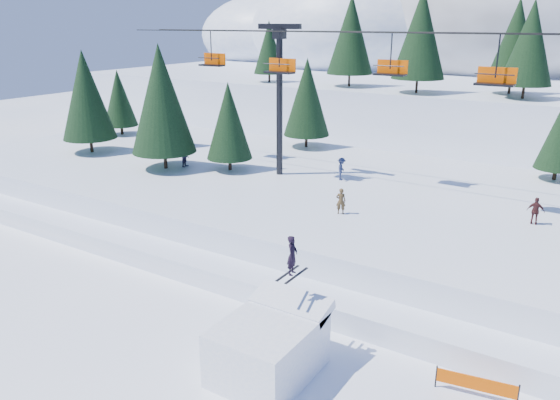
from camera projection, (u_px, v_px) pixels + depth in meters
The scene contains 10 objects.
ground at pixel (227, 376), 20.86m from camera, with size 160.00×160.00×0.00m, color white.
mid_shelf at pixel (398, 213), 34.92m from camera, with size 70.00×22.00×2.50m, color white.
berm at pixel (325, 283), 27.11m from camera, with size 70.00×6.00×1.10m, color white.
mountain_ridge at pixel (505, 45), 79.30m from camera, with size 119.00×60.25×26.46m.
jump_kicker at pixel (269, 345), 20.72m from camera, with size 3.26×4.44×5.19m.
chairlift at pixel (440, 87), 31.44m from camera, with size 46.00×3.21×10.28m.
conifer_stand at pixel (438, 126), 32.38m from camera, with size 61.36×16.89×9.03m.
distant_skiers at pixel (370, 181), 34.59m from camera, with size 32.69×7.41×1.66m.
banner_near at pixel (476, 384), 19.57m from camera, with size 2.83×0.50×0.90m.
banner_far at pixel (531, 368), 20.48m from camera, with size 2.86×0.19×0.90m.
Camera 1 is at (11.19, -13.88, 12.92)m, focal length 35.00 mm.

